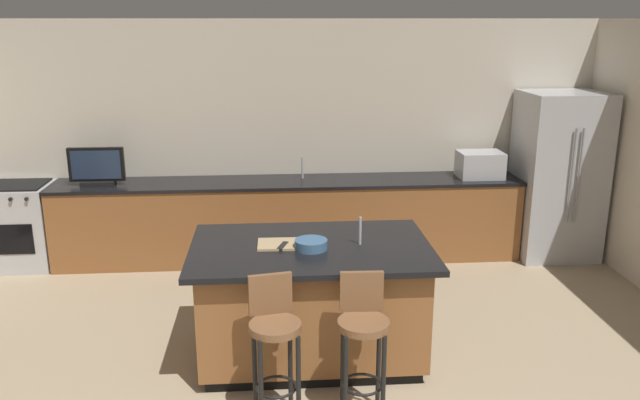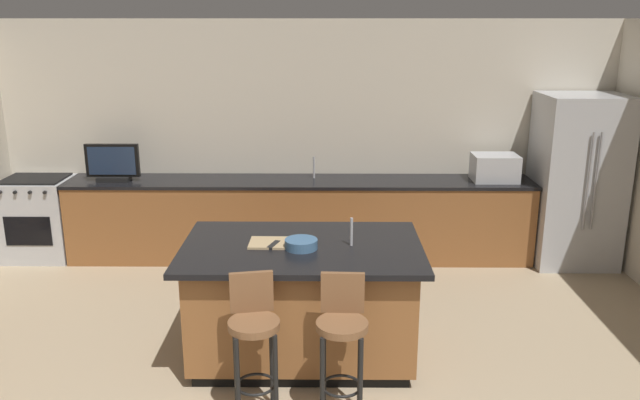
{
  "view_description": "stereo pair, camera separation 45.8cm",
  "coord_description": "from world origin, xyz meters",
  "views": [
    {
      "loc": [
        -0.26,
        -2.31,
        2.6
      ],
      "look_at": [
        0.16,
        3.07,
        1.07
      ],
      "focal_mm": 35.92,
      "sensor_mm": 36.0,
      "label": 1
    },
    {
      "loc": [
        0.2,
        -2.33,
        2.6
      ],
      "look_at": [
        0.16,
        3.07,
        1.07
      ],
      "focal_mm": 35.92,
      "sensor_mm": 36.0,
      "label": 2
    }
  ],
  "objects": [
    {
      "name": "cutting_board",
      "position": [
        -0.21,
        2.29,
        0.94
      ],
      "size": [
        0.33,
        0.27,
        0.02
      ],
      "primitive_type": "cube",
      "rotation": [
        0.0,
        0.0,
        -0.02
      ],
      "color": "tan",
      "rests_on": "kitchen_island"
    },
    {
      "name": "bar_stool_left",
      "position": [
        -0.26,
        1.47,
        0.6
      ],
      "size": [
        0.34,
        0.36,
        0.99
      ],
      "rotation": [
        0.0,
        0.0,
        0.18
      ],
      "color": "brown",
      "rests_on": "ground_plane"
    },
    {
      "name": "bar_stool_right",
      "position": [
        0.32,
        1.45,
        0.6
      ],
      "size": [
        0.34,
        0.34,
        1.0
      ],
      "rotation": [
        0.0,
        0.0,
        -0.04
      ],
      "color": "brown",
      "rests_on": "ground_plane"
    },
    {
      "name": "sink_faucet_back",
      "position": [
        0.08,
        4.55,
        1.02
      ],
      "size": [
        0.02,
        0.02,
        0.24
      ],
      "primitive_type": "cylinder",
      "color": "#B2B2B7",
      "rests_on": "counter_back"
    },
    {
      "name": "microwave",
      "position": [
        2.05,
        4.45,
        1.04
      ],
      "size": [
        0.48,
        0.36,
        0.29
      ],
      "primitive_type": "cube",
      "color": "#B7BABF",
      "rests_on": "counter_back"
    },
    {
      "name": "refrigerator",
      "position": [
        2.91,
        4.37,
        0.92
      ],
      "size": [
        0.86,
        0.8,
        1.84
      ],
      "color": "#B7BABF",
      "rests_on": "ground_plane"
    },
    {
      "name": "tv_remote",
      "position": [
        -0.19,
        2.24,
        0.94
      ],
      "size": [
        0.1,
        0.18,
        0.02
      ],
      "primitive_type": "cube",
      "rotation": [
        0.0,
        0.0,
        -0.33
      ],
      "color": "black",
      "rests_on": "kitchen_island"
    },
    {
      "name": "kitchen_island",
      "position": [
        0.03,
        2.27,
        0.48
      ],
      "size": [
        1.83,
        1.18,
        0.93
      ],
      "color": "black",
      "rests_on": "ground_plane"
    },
    {
      "name": "tv_monitor",
      "position": [
        -2.09,
        4.4,
        1.09
      ],
      "size": [
        0.58,
        0.16,
        0.41
      ],
      "color": "black",
      "rests_on": "counter_back"
    },
    {
      "name": "sink_faucet_island",
      "position": [
        0.4,
        2.27,
        1.04
      ],
      "size": [
        0.02,
        0.02,
        0.22
      ],
      "primitive_type": "cylinder",
      "color": "#B2B2B7",
      "rests_on": "kitchen_island"
    },
    {
      "name": "wall_back",
      "position": [
        0.0,
        4.83,
        1.3
      ],
      "size": [
        7.3,
        0.12,
        2.6
      ],
      "primitive_type": "cube",
      "color": "beige",
      "rests_on": "ground_plane"
    },
    {
      "name": "fruit_bowl",
      "position": [
        0.03,
        2.2,
        0.97
      ],
      "size": [
        0.25,
        0.25,
        0.07
      ],
      "primitive_type": "cylinder",
      "color": "#3F668C",
      "rests_on": "kitchen_island"
    },
    {
      "name": "counter_back",
      "position": [
        -0.07,
        4.45,
        0.45
      ],
      "size": [
        5.09,
        0.62,
        0.9
      ],
      "color": "brown",
      "rests_on": "ground_plane"
    },
    {
      "name": "range_oven",
      "position": [
        -2.98,
        4.45,
        0.46
      ],
      "size": [
        0.72,
        0.63,
        0.92
      ],
      "color": "#B7BABF",
      "rests_on": "ground_plane"
    }
  ]
}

